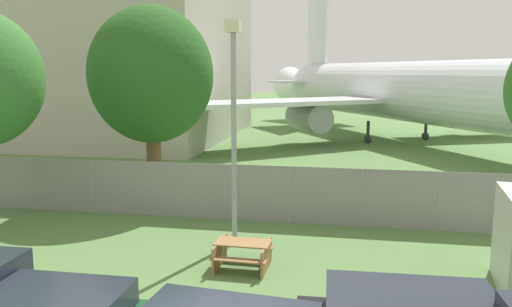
% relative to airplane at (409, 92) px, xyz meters
% --- Properties ---
extents(hangar_building, '(28.21, 20.66, 14.47)m').
position_rel_airplane_xyz_m(hangar_building, '(-28.17, 0.40, 2.53)').
color(hangar_building, '#ADA899').
rests_on(hangar_building, ground).
extents(perimeter_fence, '(56.07, 0.07, 2.08)m').
position_rel_airplane_xyz_m(perimeter_fence, '(-6.51, -21.52, -2.82)').
color(perimeter_fence, gray).
rests_on(perimeter_fence, ground).
extents(airplane, '(32.02, 39.62, 12.81)m').
position_rel_airplane_xyz_m(airplane, '(0.00, 0.00, 0.00)').
color(airplane, white).
rests_on(airplane, ground).
extents(picnic_bench_near_cabin, '(1.56, 1.44, 0.76)m').
position_rel_airplane_xyz_m(picnic_bench_near_cabin, '(-7.30, -25.93, -3.40)').
color(picnic_bench_near_cabin, olive).
rests_on(picnic_bench_near_cabin, ground).
extents(tree_near_hangar, '(5.22, 5.22, 8.13)m').
position_rel_airplane_xyz_m(tree_near_hangar, '(-12.71, -18.74, 1.37)').
color(tree_near_hangar, brown).
rests_on(tree_near_hangar, ground).
extents(light_mast, '(0.44, 0.44, 6.91)m').
position_rel_airplane_xyz_m(light_mast, '(-7.97, -24.01, 0.43)').
color(light_mast, '#99999E').
rests_on(light_mast, ground).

